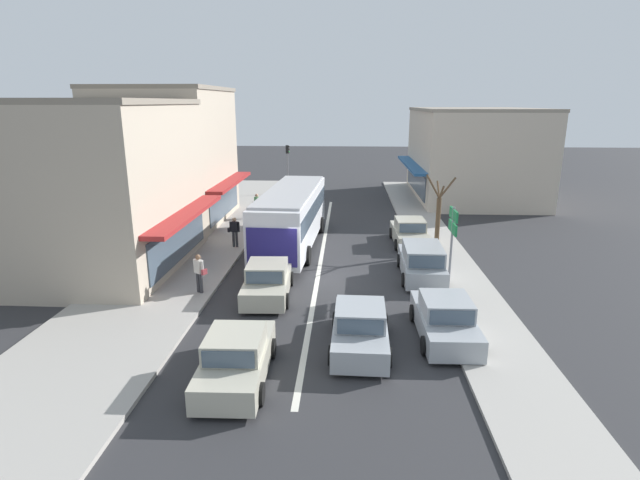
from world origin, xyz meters
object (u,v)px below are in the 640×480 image
at_px(city_bus, 292,214).
at_px(parked_sedan_kerb_third, 410,233).
at_px(directional_road_sign, 453,229).
at_px(traffic_light_downstreet, 288,161).
at_px(pedestrian_far_walker, 199,271).
at_px(parked_wagon_kerb_second, 422,262).
at_px(sedan_adjacent_lane_lead, 360,328).
at_px(sedan_behind_bus_mid, 268,281).
at_px(pedestrian_browsing_midblock, 234,230).
at_px(parked_sedan_kerb_front, 445,319).
at_px(pedestrian_with_handbag_near, 257,204).
at_px(street_tree_right, 438,218).
at_px(sedan_adjacent_lane_trail, 236,358).

height_order(city_bus, parked_sedan_kerb_third, city_bus).
bearing_deg(directional_road_sign, traffic_light_downstreet, 112.92).
distance_m(city_bus, pedestrian_far_walker, 7.90).
xyz_separation_m(city_bus, parked_wagon_kerb_second, (6.40, -4.56, -1.14)).
bearing_deg(pedestrian_far_walker, sedan_adjacent_lane_lead, -32.56).
height_order(sedan_behind_bus_mid, pedestrian_browsing_midblock, pedestrian_browsing_midblock).
relative_size(parked_sedan_kerb_front, pedestrian_with_handbag_near, 2.60).
bearing_deg(parked_sedan_kerb_front, city_bus, 120.90).
bearing_deg(pedestrian_with_handbag_near, parked_wagon_kerb_second, -49.51).
height_order(directional_road_sign, pedestrian_far_walker, directional_road_sign).
xyz_separation_m(traffic_light_downstreet, pedestrian_browsing_midblock, (-0.91, -16.81, -1.79)).
bearing_deg(pedestrian_browsing_midblock, sedan_adjacent_lane_lead, -59.03).
distance_m(directional_road_sign, pedestrian_browsing_midblock, 11.88).
relative_size(directional_road_sign, street_tree_right, 0.86).
distance_m(directional_road_sign, pedestrian_far_walker, 10.53).
relative_size(sedan_adjacent_lane_lead, parked_sedan_kerb_front, 1.00).
xyz_separation_m(traffic_light_downstreet, pedestrian_with_handbag_near, (-0.96, -9.70, -1.79)).
height_order(sedan_adjacent_lane_trail, street_tree_right, street_tree_right).
distance_m(sedan_adjacent_lane_trail, traffic_light_downstreet, 29.96).
height_order(parked_sedan_kerb_third, pedestrian_with_handbag_near, pedestrian_with_handbag_near).
bearing_deg(pedestrian_with_handbag_near, sedan_behind_bus_mid, -78.16).
distance_m(pedestrian_browsing_midblock, pedestrian_far_walker, 6.71).
bearing_deg(pedestrian_browsing_midblock, parked_sedan_kerb_front, -46.91).
xyz_separation_m(sedan_adjacent_lane_trail, parked_wagon_kerb_second, (6.50, 9.00, 0.08)).
bearing_deg(parked_wagon_kerb_second, city_bus, 144.50).
relative_size(sedan_adjacent_lane_lead, sedan_adjacent_lane_trail, 1.00).
xyz_separation_m(sedan_adjacent_lane_lead, directional_road_sign, (3.86, 5.27, 2.04)).
bearing_deg(sedan_behind_bus_mid, parked_wagon_kerb_second, 21.93).
relative_size(city_bus, parked_sedan_kerb_front, 2.59).
height_order(sedan_adjacent_lane_trail, pedestrian_browsing_midblock, pedestrian_browsing_midblock).
bearing_deg(parked_sedan_kerb_third, sedan_adjacent_lane_lead, -103.80).
bearing_deg(sedan_behind_bus_mid, traffic_light_downstreet, 94.69).
bearing_deg(directional_road_sign, street_tree_right, 86.15).
relative_size(city_bus, sedan_adjacent_lane_lead, 2.59).
bearing_deg(city_bus, traffic_light_downstreet, 97.47).
height_order(parked_wagon_kerb_second, pedestrian_with_handbag_near, pedestrian_with_handbag_near).
bearing_deg(parked_sedan_kerb_front, traffic_light_downstreet, 107.50).
distance_m(sedan_behind_bus_mid, parked_sedan_kerb_front, 7.34).
bearing_deg(directional_road_sign, pedestrian_far_walker, -173.70).
relative_size(sedan_behind_bus_mid, pedestrian_browsing_midblock, 2.62).
xyz_separation_m(parked_wagon_kerb_second, pedestrian_with_handbag_near, (-9.49, 11.12, 0.32)).
relative_size(sedan_adjacent_lane_lead, sedan_behind_bus_mid, 0.99).
xyz_separation_m(pedestrian_browsing_midblock, pedestrian_far_walker, (0.04, -6.71, 0.00)).
relative_size(sedan_behind_bus_mid, parked_wagon_kerb_second, 0.94).
bearing_deg(traffic_light_downstreet, pedestrian_with_handbag_near, -95.67).
bearing_deg(sedan_adjacent_lane_trail, directional_road_sign, 45.00).
bearing_deg(parked_wagon_kerb_second, pedestrian_with_handbag_near, 130.49).
bearing_deg(pedestrian_far_walker, parked_sedan_kerb_front, -19.48).
xyz_separation_m(parked_wagon_kerb_second, pedestrian_browsing_midblock, (-9.44, 4.01, 0.32)).
height_order(parked_sedan_kerb_front, directional_road_sign, directional_road_sign).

